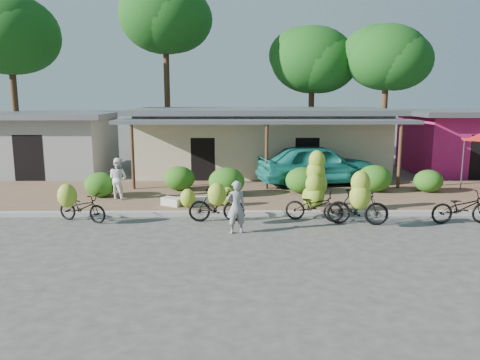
{
  "coord_description": "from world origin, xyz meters",
  "views": [
    {
      "loc": [
        -1.33,
        -13.32,
        3.98
      ],
      "look_at": [
        -1.16,
        2.13,
        1.2
      ],
      "focal_mm": 35.0,
      "sensor_mm": 36.0,
      "label": 1
    }
  ],
  "objects_px": {
    "tree_near_right": "(383,56)",
    "bike_far_right": "(462,208)",
    "bystander": "(118,178)",
    "bike_right": "(358,202)",
    "tree_back_left": "(7,33)",
    "bike_center": "(315,194)",
    "teal_van": "(317,164)",
    "vendor": "(236,207)",
    "tree_center_right": "(309,58)",
    "bike_far_left": "(80,205)",
    "tree_far_center": "(162,16)",
    "sack_far": "(172,202)",
    "bike_left": "(217,203)",
    "sack_near": "(196,201)"
  },
  "relations": [
    {
      "from": "tree_far_center",
      "to": "teal_van",
      "type": "xyz_separation_m",
      "value": [
        7.99,
        -9.11,
        -7.73
      ]
    },
    {
      "from": "bike_left",
      "to": "teal_van",
      "type": "bearing_deg",
      "value": -39.18
    },
    {
      "from": "tree_center_right",
      "to": "bike_far_right",
      "type": "relative_size",
      "value": 4.13
    },
    {
      "from": "bike_far_left",
      "to": "sack_far",
      "type": "bearing_deg",
      "value": -34.55
    },
    {
      "from": "tree_center_right",
      "to": "sack_far",
      "type": "bearing_deg",
      "value": -116.88
    },
    {
      "from": "bike_right",
      "to": "tree_far_center",
      "type": "bearing_deg",
      "value": 37.85
    },
    {
      "from": "bike_right",
      "to": "bike_far_right",
      "type": "relative_size",
      "value": 0.98
    },
    {
      "from": "tree_near_right",
      "to": "teal_van",
      "type": "xyz_separation_m",
      "value": [
        -5.01,
        -7.61,
        -5.27
      ]
    },
    {
      "from": "bike_left",
      "to": "bystander",
      "type": "bearing_deg",
      "value": 48.34
    },
    {
      "from": "bike_far_left",
      "to": "bike_left",
      "type": "height_order",
      "value": "bike_left"
    },
    {
      "from": "tree_center_right",
      "to": "bike_center",
      "type": "xyz_separation_m",
      "value": [
        -2.03,
        -15.04,
        -5.45
      ]
    },
    {
      "from": "tree_center_right",
      "to": "bike_far_right",
      "type": "distance_m",
      "value": 16.9
    },
    {
      "from": "tree_center_right",
      "to": "teal_van",
      "type": "height_order",
      "value": "tree_center_right"
    },
    {
      "from": "tree_far_center",
      "to": "bike_far_left",
      "type": "relative_size",
      "value": 5.79
    },
    {
      "from": "bike_right",
      "to": "bike_far_right",
      "type": "height_order",
      "value": "bike_right"
    },
    {
      "from": "tree_near_right",
      "to": "bike_far_right",
      "type": "bearing_deg",
      "value": -96.16
    },
    {
      "from": "vendor",
      "to": "bystander",
      "type": "height_order",
      "value": "bystander"
    },
    {
      "from": "bike_far_left",
      "to": "bike_far_right",
      "type": "height_order",
      "value": "bike_far_left"
    },
    {
      "from": "vendor",
      "to": "sack_far",
      "type": "bearing_deg",
      "value": -67.78
    },
    {
      "from": "bike_left",
      "to": "bike_right",
      "type": "xyz_separation_m",
      "value": [
        4.38,
        -0.49,
        0.13
      ]
    },
    {
      "from": "bike_right",
      "to": "bike_center",
      "type": "bearing_deg",
      "value": 62.6
    },
    {
      "from": "tree_far_center",
      "to": "sack_far",
      "type": "height_order",
      "value": "tree_far_center"
    },
    {
      "from": "tree_back_left",
      "to": "bike_right",
      "type": "bearing_deg",
      "value": -37.59
    },
    {
      "from": "tree_far_center",
      "to": "bike_right",
      "type": "bearing_deg",
      "value": -62.15
    },
    {
      "from": "bike_right",
      "to": "bike_far_right",
      "type": "xyz_separation_m",
      "value": [
        3.36,
        0.26,
        -0.24
      ]
    },
    {
      "from": "tree_near_right",
      "to": "bystander",
      "type": "relative_size",
      "value": 5.16
    },
    {
      "from": "bike_left",
      "to": "vendor",
      "type": "relative_size",
      "value": 1.16
    },
    {
      "from": "tree_back_left",
      "to": "bike_center",
      "type": "height_order",
      "value": "tree_back_left"
    },
    {
      "from": "teal_van",
      "to": "bike_center",
      "type": "bearing_deg",
      "value": 156.46
    },
    {
      "from": "bike_center",
      "to": "sack_near",
      "type": "height_order",
      "value": "bike_center"
    },
    {
      "from": "tree_far_center",
      "to": "bike_far_right",
      "type": "xyz_separation_m",
      "value": [
        11.52,
        -15.18,
        -8.23
      ]
    },
    {
      "from": "bike_far_right",
      "to": "sack_near",
      "type": "bearing_deg",
      "value": 73.96
    },
    {
      "from": "bike_center",
      "to": "sack_near",
      "type": "bearing_deg",
      "value": 85.12
    },
    {
      "from": "bike_far_left",
      "to": "bike_right",
      "type": "bearing_deg",
      "value": -72.08
    },
    {
      "from": "bike_far_right",
      "to": "bystander",
      "type": "height_order",
      "value": "bystander"
    },
    {
      "from": "tree_center_right",
      "to": "bike_far_left",
      "type": "xyz_separation_m",
      "value": [
        -9.58,
        -15.41,
        -5.74
      ]
    },
    {
      "from": "sack_far",
      "to": "teal_van",
      "type": "bearing_deg",
      "value": 34.08
    },
    {
      "from": "tree_center_right",
      "to": "bike_right",
      "type": "bearing_deg",
      "value": -93.01
    },
    {
      "from": "tree_near_right",
      "to": "vendor",
      "type": "xyz_separation_m",
      "value": [
        -8.61,
        -14.64,
        -5.5
      ]
    },
    {
      "from": "tree_back_left",
      "to": "bike_right",
      "type": "relative_size",
      "value": 4.81
    },
    {
      "from": "tree_far_center",
      "to": "sack_far",
      "type": "relative_size",
      "value": 14.46
    },
    {
      "from": "bike_right",
      "to": "tree_near_right",
      "type": "bearing_deg",
      "value": -9.14
    },
    {
      "from": "tree_far_center",
      "to": "tree_near_right",
      "type": "height_order",
      "value": "tree_far_center"
    },
    {
      "from": "tree_far_center",
      "to": "vendor",
      "type": "bearing_deg",
      "value": -74.78
    },
    {
      "from": "tree_back_left",
      "to": "tree_near_right",
      "type": "relative_size",
      "value": 1.16
    },
    {
      "from": "tree_back_left",
      "to": "tree_far_center",
      "type": "bearing_deg",
      "value": 20.56
    },
    {
      "from": "tree_far_center",
      "to": "bystander",
      "type": "relative_size",
      "value": 6.91
    },
    {
      "from": "tree_near_right",
      "to": "bike_far_right",
      "type": "relative_size",
      "value": 4.05
    },
    {
      "from": "bike_right",
      "to": "vendor",
      "type": "height_order",
      "value": "bike_right"
    },
    {
      "from": "bike_left",
      "to": "sack_near",
      "type": "height_order",
      "value": "bike_left"
    }
  ]
}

